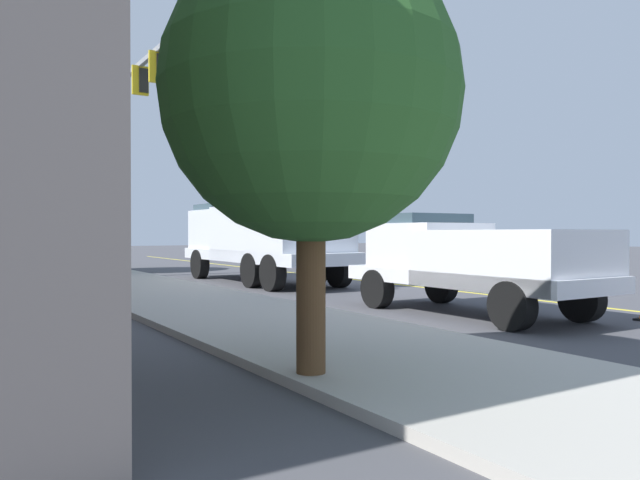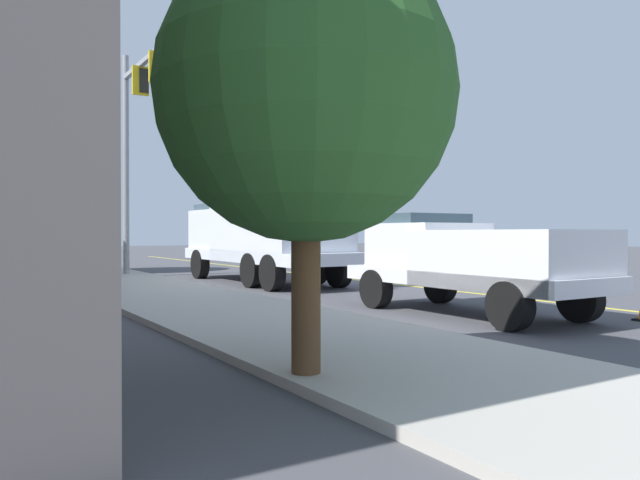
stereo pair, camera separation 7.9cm
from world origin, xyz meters
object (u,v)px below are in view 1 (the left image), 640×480
at_px(utility_bucket_truck, 261,234).
at_px(traffic_cone_mid_front, 266,264).
at_px(service_pickup_truck, 472,259).
at_px(traffic_signal_mast, 142,111).
at_px(passing_minivan, 296,246).

height_order(utility_bucket_truck, traffic_cone_mid_front, utility_bucket_truck).
height_order(service_pickup_truck, traffic_signal_mast, traffic_signal_mast).
height_order(passing_minivan, traffic_signal_mast, traffic_signal_mast).
xyz_separation_m(passing_minivan, traffic_signal_mast, (-5.14, 9.55, 4.87)).
distance_m(utility_bucket_truck, passing_minivan, 10.46).
xyz_separation_m(utility_bucket_truck, traffic_signal_mast, (2.96, 2.98, 4.22)).
bearing_deg(utility_bucket_truck, passing_minivan, -39.05).
xyz_separation_m(utility_bucket_truck, passing_minivan, (8.11, -6.57, -0.65)).
bearing_deg(utility_bucket_truck, traffic_signal_mast, 45.14).
relative_size(utility_bucket_truck, traffic_signal_mast, 1.00).
bearing_deg(utility_bucket_truck, traffic_cone_mid_front, -32.01).
distance_m(passing_minivan, traffic_cone_mid_front, 6.53).
xyz_separation_m(utility_bucket_truck, traffic_cone_mid_front, (3.37, -2.11, -1.20)).
bearing_deg(traffic_cone_mid_front, traffic_signal_mast, 94.56).
bearing_deg(traffic_signal_mast, passing_minivan, -61.71).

